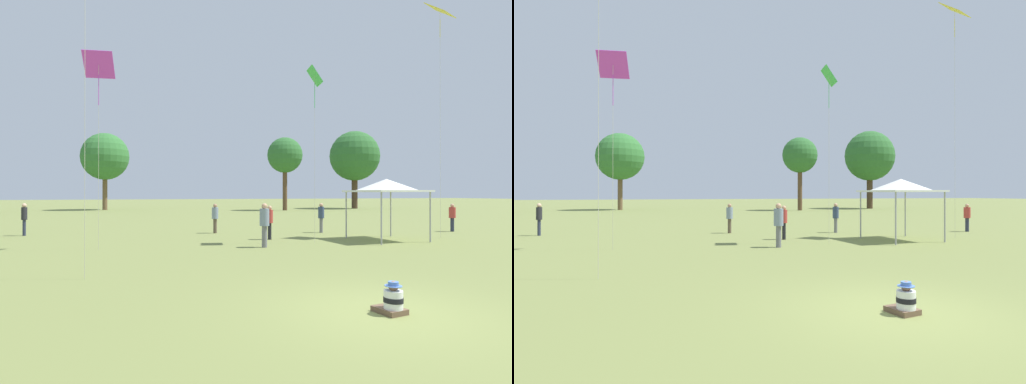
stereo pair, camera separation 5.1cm
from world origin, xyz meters
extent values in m
plane|color=olive|center=(0.00, 0.00, 0.00)|extent=(300.00, 300.00, 0.00)
cube|color=brown|center=(0.03, -0.08, 0.05)|extent=(0.51, 0.59, 0.10)
cylinder|color=white|center=(0.05, -0.17, 0.27)|extent=(0.39, 0.39, 0.33)
cylinder|color=black|center=(0.05, -0.17, 0.27)|extent=(0.41, 0.41, 0.09)
sphere|color=brown|center=(0.05, -0.17, 0.51)|extent=(0.18, 0.18, 0.18)
cylinder|color=#4C70B7|center=(0.05, -0.17, 0.52)|extent=(0.31, 0.31, 0.01)
cylinder|color=#4C70B7|center=(0.05, -0.17, 0.55)|extent=(0.19, 0.19, 0.08)
cylinder|color=#282D42|center=(-9.60, 17.20, 0.41)|extent=(0.20, 0.20, 0.83)
cylinder|color=#232328|center=(-9.60, 17.20, 1.16)|extent=(0.37, 0.37, 0.66)
sphere|color=#DBAD89|center=(-9.60, 17.20, 1.58)|extent=(0.22, 0.22, 0.22)
cylinder|color=slate|center=(5.89, 13.88, 0.40)|extent=(0.23, 0.23, 0.81)
cylinder|color=#334260|center=(5.89, 13.88, 1.13)|extent=(0.42, 0.42, 0.64)
sphere|color=tan|center=(5.89, 13.88, 1.54)|extent=(0.22, 0.22, 0.22)
cylinder|color=black|center=(1.97, 11.62, 0.40)|extent=(0.24, 0.24, 0.79)
cylinder|color=#B23833|center=(1.97, 11.62, 1.11)|extent=(0.44, 0.44, 0.63)
sphere|color=tan|center=(1.97, 11.62, 1.51)|extent=(0.21, 0.21, 0.21)
cylinder|color=slate|center=(0.81, 9.08, 0.44)|extent=(0.31, 0.31, 0.88)
cylinder|color=gray|center=(0.81, 9.08, 1.23)|extent=(0.56, 0.56, 0.70)
sphere|color=tan|center=(0.81, 9.08, 1.68)|extent=(0.24, 0.24, 0.24)
cylinder|color=#282D42|center=(13.41, 12.09, 0.39)|extent=(0.28, 0.28, 0.79)
cylinder|color=#B23833|center=(13.41, 12.09, 1.10)|extent=(0.51, 0.51, 0.62)
sphere|color=tan|center=(13.41, 12.09, 1.50)|extent=(0.21, 0.21, 0.21)
cylinder|color=brown|center=(0.14, 15.45, 0.40)|extent=(0.21, 0.21, 0.80)
cylinder|color=gray|center=(0.14, 15.45, 1.12)|extent=(0.38, 0.38, 0.63)
sphere|color=#A37556|center=(0.14, 15.45, 1.52)|extent=(0.22, 0.22, 0.22)
cube|color=white|center=(7.11, 9.63, 2.32)|extent=(3.09, 3.09, 0.08)
cone|color=white|center=(7.11, 9.63, 2.62)|extent=(2.94, 2.94, 0.53)
cylinder|color=#99999E|center=(5.71, 10.91, 1.14)|extent=(0.07, 0.07, 2.28)
cylinder|color=#99999E|center=(8.39, 11.02, 1.14)|extent=(0.07, 0.07, 2.28)
cylinder|color=#99999E|center=(5.83, 8.24, 1.14)|extent=(0.07, 0.07, 2.28)
cylinder|color=#99999E|center=(8.50, 8.35, 1.14)|extent=(0.07, 0.07, 2.28)
cube|color=yellow|center=(10.36, 9.73, 11.37)|extent=(1.59, 1.46, 0.79)
cylinder|color=yellow|center=(10.36, 9.73, 10.47)|extent=(0.02, 0.02, 0.90)
cylinder|color=#BCB7A8|center=(10.36, 9.73, 5.69)|extent=(0.01, 0.01, 11.36)
cylinder|color=#BCB7A8|center=(-5.59, 4.78, 6.28)|extent=(0.01, 0.01, 12.56)
cube|color=#B738C6|center=(-5.59, 10.43, 7.25)|extent=(1.22, 0.90, 0.88)
cylinder|color=#B738C6|center=(-5.59, 10.43, 6.26)|extent=(0.02, 0.02, 1.20)
cylinder|color=#BCB7A8|center=(-5.59, 10.43, 3.63)|extent=(0.01, 0.01, 7.25)
cube|color=green|center=(3.31, 9.52, 7.37)|extent=(0.67, 0.96, 0.74)
cylinder|color=green|center=(3.31, 9.52, 6.51)|extent=(0.02, 0.02, 1.10)
cylinder|color=#BCB7A8|center=(3.31, 9.52, 3.69)|extent=(0.01, 0.01, 7.37)
cylinder|color=brown|center=(15.32, 42.21, 2.99)|extent=(0.60, 0.60, 5.97)
sphere|color=#2D662D|center=(15.32, 42.21, 7.25)|extent=(4.65, 4.65, 4.65)
cylinder|color=#473323|center=(27.39, 44.75, 2.86)|extent=(0.86, 0.86, 5.72)
sphere|color=#2D662D|center=(27.39, 44.75, 7.72)|extent=(7.27, 7.27, 7.27)
cylinder|color=brown|center=(-7.20, 50.85, 2.73)|extent=(0.62, 0.62, 5.45)
sphere|color=#337033|center=(-7.20, 50.85, 7.18)|extent=(6.28, 6.28, 6.28)
camera|label=1|loc=(-4.59, -6.30, 2.20)|focal=28.00mm
camera|label=2|loc=(-4.55, -6.31, 2.20)|focal=28.00mm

